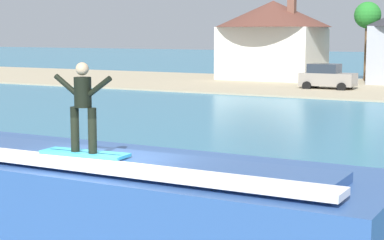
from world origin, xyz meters
The scene contains 6 objects.
wave_crest centered at (-0.19, 0.68, 0.84)m, with size 10.77×3.48×1.79m.
surfboard centered at (-0.39, 0.05, 1.82)m, with size 1.75×0.61×0.06m.
surfer centered at (-0.36, 0.00, 2.79)m, with size 1.29×0.32×1.67m.
car_near_shore centered at (-6.74, 35.88, 0.94)m, with size 3.82×2.08×1.86m.
house_with_chimney centered at (-13.82, 43.24, 3.91)m, with size 9.93×9.93×7.02m.
tree_tall_bare centered at (-6.29, 45.09, 5.32)m, with size 2.18×2.18×6.56m.
Camera 1 is at (7.15, -9.59, 4.06)m, focal length 61.58 mm.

